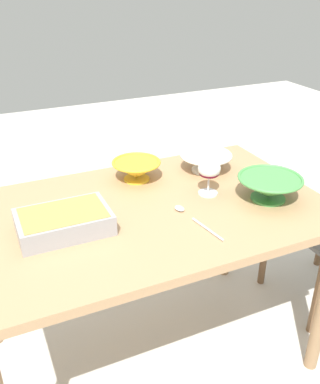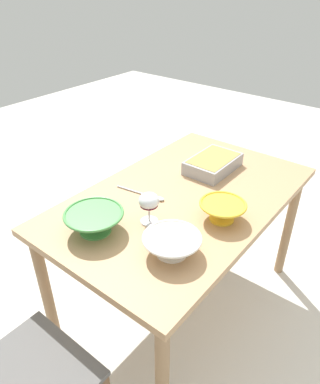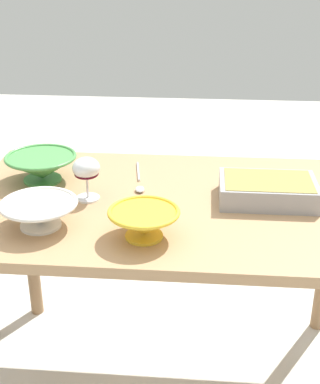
# 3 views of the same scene
# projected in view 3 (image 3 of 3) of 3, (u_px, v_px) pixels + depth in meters

# --- Properties ---
(ground_plane) EXTENTS (8.00, 8.00, 0.00)m
(ground_plane) POSITION_uv_depth(u_px,v_px,m) (169.00, 377.00, 2.05)
(ground_plane) COLOR beige
(dining_table) EXTENTS (1.33, 0.81, 0.74)m
(dining_table) POSITION_uv_depth(u_px,v_px,m) (170.00, 224.00, 1.77)
(dining_table) COLOR tan
(dining_table) RESTS_ON ground_plane
(wine_glass) EXTENTS (0.09, 0.09, 0.14)m
(wine_glass) POSITION_uv_depth(u_px,v_px,m) (86.00, 171.00, 1.71)
(wine_glass) COLOR white
(wine_glass) RESTS_ON dining_table
(casserole_dish) EXTENTS (0.30, 0.20, 0.07)m
(casserole_dish) POSITION_uv_depth(u_px,v_px,m) (268.00, 189.00, 1.72)
(casserole_dish) COLOR #99999E
(casserole_dish) RESTS_ON dining_table
(mixing_bowl) EXTENTS (0.22, 0.22, 0.08)m
(mixing_bowl) POSITION_uv_depth(u_px,v_px,m) (40.00, 212.00, 1.56)
(mixing_bowl) COLOR white
(mixing_bowl) RESTS_ON dining_table
(small_bowl) EXTENTS (0.24, 0.24, 0.09)m
(small_bowl) POSITION_uv_depth(u_px,v_px,m) (41.00, 167.00, 1.86)
(small_bowl) COLOR #4C994C
(small_bowl) RESTS_ON dining_table
(serving_bowl) EXTENTS (0.20, 0.20, 0.09)m
(serving_bowl) POSITION_uv_depth(u_px,v_px,m) (144.00, 222.00, 1.50)
(serving_bowl) COLOR yellow
(serving_bowl) RESTS_ON dining_table
(serving_spoon) EXTENTS (0.06, 0.27, 0.01)m
(serving_spoon) POSITION_uv_depth(u_px,v_px,m) (139.00, 182.00, 1.85)
(serving_spoon) COLOR silver
(serving_spoon) RESTS_ON dining_table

